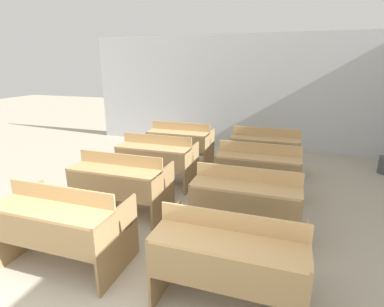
# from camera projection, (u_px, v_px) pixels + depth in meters

# --- Properties ---
(wall_back) EXTENTS (7.30, 0.06, 2.73)m
(wall_back) POSITION_uv_depth(u_px,v_px,m) (230.00, 92.00, 7.42)
(wall_back) COLOR silver
(wall_back) RESTS_ON ground_plane
(bench_front_left) EXTENTS (1.26, 0.75, 0.89)m
(bench_front_left) POSITION_uv_depth(u_px,v_px,m) (63.00, 223.00, 3.08)
(bench_front_left) COLOR #95764C
(bench_front_left) RESTS_ON ground_plane
(bench_front_right) EXTENTS (1.26, 0.75, 0.89)m
(bench_front_right) POSITION_uv_depth(u_px,v_px,m) (230.00, 256.00, 2.56)
(bench_front_right) COLOR #93754B
(bench_front_right) RESTS_ON ground_plane
(bench_second_left) EXTENTS (1.26, 0.75, 0.89)m
(bench_second_left) POSITION_uv_depth(u_px,v_px,m) (121.00, 182.00, 4.15)
(bench_second_left) COLOR #94754B
(bench_second_left) RESTS_ON ground_plane
(bench_second_right) EXTENTS (1.26, 0.75, 0.89)m
(bench_second_right) POSITION_uv_depth(u_px,v_px,m) (246.00, 199.00, 3.62)
(bench_second_right) COLOR #97794F
(bench_second_right) RESTS_ON ground_plane
(bench_third_left) EXTENTS (1.26, 0.75, 0.89)m
(bench_third_left) POSITION_uv_depth(u_px,v_px,m) (157.00, 158.00, 5.20)
(bench_third_left) COLOR #997A50
(bench_third_left) RESTS_ON ground_plane
(bench_third_right) EXTENTS (1.26, 0.75, 0.89)m
(bench_third_right) POSITION_uv_depth(u_px,v_px,m) (258.00, 168.00, 4.69)
(bench_third_right) COLOR #997A50
(bench_third_right) RESTS_ON ground_plane
(bench_back_left) EXTENTS (1.26, 0.75, 0.89)m
(bench_back_left) POSITION_uv_depth(u_px,v_px,m) (180.00, 142.00, 6.26)
(bench_back_left) COLOR #997A50
(bench_back_left) RESTS_ON ground_plane
(bench_back_right) EXTENTS (1.26, 0.75, 0.89)m
(bench_back_right) POSITION_uv_depth(u_px,v_px,m) (265.00, 148.00, 5.76)
(bench_back_right) COLOR #96784E
(bench_back_right) RESTS_ON ground_plane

